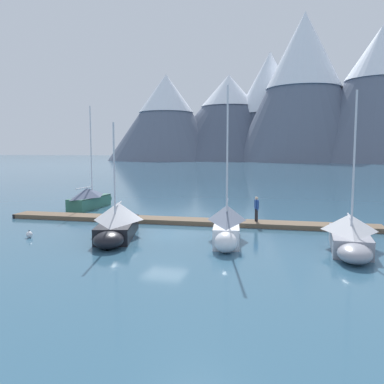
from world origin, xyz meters
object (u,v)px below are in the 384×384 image
(sailboat_mid_dock_port, at_px, (227,224))
(mooring_buoy_channel_marker, at_px, (29,235))
(person_on_dock, at_px, (256,207))
(sailboat_second_berth, at_px, (117,222))
(sailboat_nearest_berth, at_px, (91,198))
(sailboat_mid_dock_starboard, at_px, (350,235))

(sailboat_mid_dock_port, distance_m, mooring_buoy_channel_marker, 11.54)
(sailboat_mid_dock_port, bearing_deg, person_on_dock, 78.00)
(sailboat_second_berth, distance_m, mooring_buoy_channel_marker, 5.19)
(sailboat_nearest_berth, relative_size, mooring_buoy_channel_marker, 19.83)
(sailboat_nearest_berth, xyz_separation_m, sailboat_mid_dock_starboard, (20.62, -9.83, -0.06))
(sailboat_mid_dock_starboard, bearing_deg, sailboat_nearest_berth, 154.52)
(sailboat_nearest_berth, height_order, person_on_dock, sailboat_nearest_berth)
(sailboat_second_berth, distance_m, person_on_dock, 9.49)
(person_on_dock, height_order, mooring_buoy_channel_marker, person_on_dock)
(sailboat_mid_dock_port, height_order, mooring_buoy_channel_marker, sailboat_mid_dock_port)
(sailboat_second_berth, height_order, person_on_dock, sailboat_second_berth)
(sailboat_mid_dock_starboard, distance_m, mooring_buoy_channel_marker, 17.86)
(sailboat_mid_dock_starboard, bearing_deg, person_on_dock, 134.97)
(mooring_buoy_channel_marker, bearing_deg, person_on_dock, 31.44)
(person_on_dock, bearing_deg, mooring_buoy_channel_marker, -148.56)
(sailboat_mid_dock_starboard, bearing_deg, sailboat_mid_dock_port, 175.65)
(sailboat_mid_dock_port, bearing_deg, sailboat_mid_dock_starboard, -4.35)
(sailboat_second_berth, relative_size, mooring_buoy_channel_marker, 15.06)
(sailboat_second_berth, xyz_separation_m, sailboat_mid_dock_starboard, (12.84, 0.48, -0.11))
(sailboat_second_berth, xyz_separation_m, sailboat_mid_dock_port, (6.34, 0.98, 0.01))
(sailboat_nearest_berth, xyz_separation_m, person_on_dock, (15.18, -4.38, 0.39))
(sailboat_mid_dock_port, relative_size, person_on_dock, 5.10)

